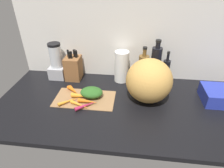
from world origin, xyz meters
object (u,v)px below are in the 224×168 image
(carrot_3, at_px, (80,105))
(bottle_2, at_px, (166,71))
(knife_block, at_px, (73,68))
(carrot_2, at_px, (74,90))
(carrot_5, at_px, (82,96))
(winter_squash, at_px, (149,81))
(bottle_0, at_px, (143,69))
(carrot_6, at_px, (86,105))
(cutting_board, at_px, (85,98))
(blender_appliance, at_px, (57,63))
(dish_rack, at_px, (222,96))
(carrot_4, at_px, (88,101))
(paper_towel_roll, at_px, (122,66))
(bottle_1, at_px, (155,65))
(carrot_0, at_px, (72,90))
(carrot_1, at_px, (69,101))

(carrot_3, xyz_separation_m, bottle_2, (0.57, 0.38, 0.08))
(knife_block, bearing_deg, carrot_2, -75.25)
(carrot_5, distance_m, winter_squash, 0.46)
(winter_squash, xyz_separation_m, bottle_0, (-0.03, 0.23, -0.03))
(carrot_5, height_order, carrot_6, carrot_5)
(knife_block, bearing_deg, bottle_2, 1.77)
(cutting_board, bearing_deg, blender_appliance, 135.94)
(bottle_0, distance_m, bottle_2, 0.17)
(bottle_0, bearing_deg, dish_rack, -20.42)
(carrot_4, height_order, blender_appliance, blender_appliance)
(paper_towel_roll, bearing_deg, bottle_0, -1.60)
(blender_appliance, xyz_separation_m, dish_rack, (1.20, -0.19, -0.08))
(winter_squash, relative_size, bottle_2, 1.17)
(paper_towel_roll, xyz_separation_m, bottle_0, (0.16, -0.00, -0.01))
(carrot_2, relative_size, knife_block, 0.45)
(paper_towel_roll, xyz_separation_m, dish_rack, (0.69, -0.20, -0.08))
(carrot_4, bearing_deg, bottle_1, 36.68)
(cutting_board, bearing_deg, carrot_2, 147.96)
(paper_towel_roll, bearing_deg, dish_rack, -16.17)
(carrot_3, distance_m, carrot_5, 0.09)
(carrot_0, xyz_separation_m, carrot_5, (0.09, -0.07, 0.00))
(carrot_4, height_order, winter_squash, winter_squash)
(carrot_3, xyz_separation_m, knife_block, (-0.14, 0.36, 0.08))
(carrot_5, relative_size, dish_rack, 0.57)
(cutting_board, bearing_deg, carrot_0, 147.87)
(carrot_1, xyz_separation_m, bottle_2, (0.66, 0.35, 0.08))
(cutting_board, bearing_deg, bottle_2, 27.35)
(carrot_5, bearing_deg, bottle_2, 26.62)
(carrot_4, height_order, bottle_0, bottle_0)
(carrot_3, bearing_deg, bottle_2, 33.89)
(paper_towel_roll, bearing_deg, carrot_5, -131.20)
(winter_squash, distance_m, paper_towel_roll, 0.31)
(carrot_5, xyz_separation_m, carrot_6, (0.05, -0.09, -0.00))
(knife_block, distance_m, bottle_1, 0.63)
(carrot_5, bearing_deg, carrot_0, 142.06)
(carrot_5, xyz_separation_m, blender_appliance, (-0.26, 0.28, 0.10))
(blender_appliance, relative_size, bottle_2, 1.13)
(knife_block, bearing_deg, carrot_5, -64.34)
(carrot_3, bearing_deg, carrot_6, 0.45)
(bottle_0, distance_m, dish_rack, 0.56)
(carrot_0, xyz_separation_m, knife_block, (-0.04, 0.20, 0.08))
(carrot_2, xyz_separation_m, carrot_6, (0.13, -0.15, -0.00))
(knife_block, distance_m, dish_rack, 1.08)
(blender_appliance, bearing_deg, carrot_5, -46.29)
(blender_appliance, bearing_deg, bottle_0, 0.41)
(carrot_6, bearing_deg, bottle_0, 45.95)
(knife_block, bearing_deg, carrot_0, -78.83)
(cutting_board, relative_size, carrot_5, 2.87)
(carrot_3, xyz_separation_m, blender_appliance, (-0.28, 0.37, 0.11))
(carrot_2, height_order, carrot_6, carrot_2)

